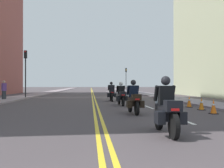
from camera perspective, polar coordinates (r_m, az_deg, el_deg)
The scene contains 16 objects.
ground_plane at distance 50.01m, azimuth -4.30°, elevation -1.78°, with size 264.00×264.00×0.00m, color #453D41.
sidewalk_left at distance 50.56m, azimuth -13.20°, elevation -1.69°, with size 2.64×144.00×0.12m, color gray.
sidewalk_right at distance 50.66m, azimuth 4.59°, elevation -1.69°, with size 2.64×144.00×0.12m, color gray.
centreline_yellow_inner at distance 50.01m, azimuth -4.43°, elevation -1.77°, with size 0.12×132.00×0.01m, color yellow.
centreline_yellow_outer at distance 50.01m, azimuth -4.16°, elevation -1.77°, with size 0.12×132.00×0.01m, color yellow.
lane_dashes_white at distance 31.22m, azimuth 1.91°, elevation -2.71°, with size 0.14×56.40×0.01m.
motorcycle_0 at distance 7.39m, azimuth 11.71°, elevation -5.64°, with size 0.76×2.17×1.61m.
motorcycle_1 at distance 12.47m, azimuth 4.72°, elevation -3.44°, with size 0.78×2.08×1.61m.
motorcycle_2 at distance 17.59m, azimuth 2.00°, elevation -2.54°, with size 0.78×2.25×1.58m.
motorcycle_3 at distance 22.25m, azimuth -0.12°, elevation -1.97°, with size 0.76×2.14×1.64m.
traffic_cone_0 at distance 13.38m, azimuth 21.05°, elevation -4.55°, with size 0.36×0.36×0.70m.
traffic_cone_1 at distance 15.21m, azimuth 18.72°, elevation -4.06°, with size 0.35×0.35×0.68m.
traffic_cone_2 at distance 16.88m, azimuth 16.30°, elevation -3.63°, with size 0.35×0.35×0.71m.
traffic_light_near at distance 28.29m, azimuth -18.15°, elevation 3.86°, with size 0.28×0.38×4.87m.
traffic_light_far at distance 53.91m, azimuth 3.04°, elevation 1.86°, with size 0.28×0.38×4.82m.
pedestrian_0 at distance 25.03m, azimuth -22.25°, elevation -1.25°, with size 0.40×0.42×1.75m.
Camera 1 is at (-0.32, -1.99, 1.36)m, focal length 42.42 mm.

